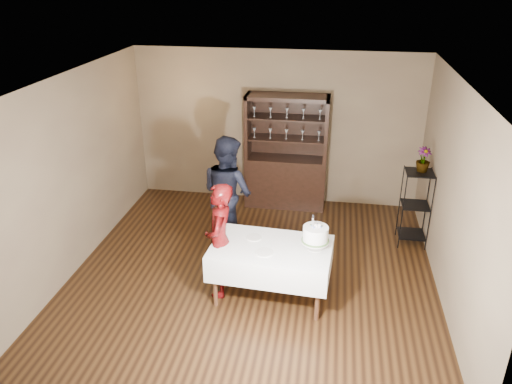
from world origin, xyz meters
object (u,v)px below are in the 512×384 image
man (228,192)px  potted_plant (423,160)px  woman (220,240)px  plant_etagere (415,205)px  cake_table (271,258)px  cake (315,235)px  china_hutch (286,170)px

man → potted_plant: 2.91m
woman → man: bearing=-177.2°
plant_etagere → cake_table: 2.61m
plant_etagere → cake: (-1.43, -1.69, 0.29)m
potted_plant → woman: bearing=-146.6°
plant_etagere → cake_table: bearing=-138.9°
cake_table → woman: bearing=-179.9°
potted_plant → cake: bearing=-130.2°
cake_table → potted_plant: size_ratio=4.23×
plant_etagere → potted_plant: bearing=51.8°
cake_table → potted_plant: bearing=41.3°
china_hutch → woman: 2.83m
man → woman: bearing=133.5°
cake → potted_plant: size_ratio=1.31×
cake_table → woman: 0.69m
china_hutch → plant_etagere: bearing=-26.8°
cake_table → potted_plant: (2.00, 1.75, 0.80)m
man → cake: size_ratio=3.65×
china_hutch → potted_plant: size_ratio=5.44×
cake_table → man: 1.50m
cake_table → man: man is taller
cake_table → woman: woman is taller
cake_table → cake: bearing=3.2°
man → cake: (1.36, -1.19, 0.06)m
woman → potted_plant: (2.66, 1.76, 0.60)m
china_hutch → plant_etagere: china_hutch is taller
man → china_hutch: bearing=-78.5°
woman → man: size_ratio=0.88×
china_hutch → cake: 2.83m
woman → cake: woman is taller
cake_table → potted_plant: potted_plant is taller
china_hutch → woman: bearing=-101.3°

